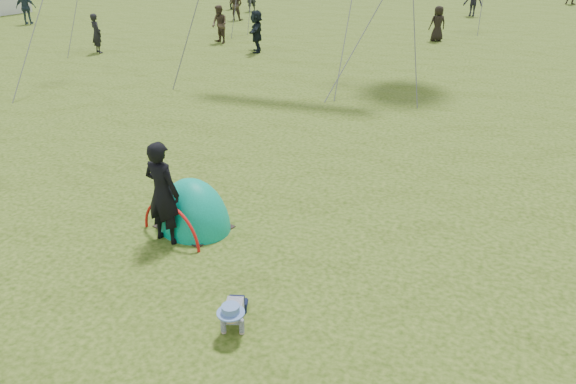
% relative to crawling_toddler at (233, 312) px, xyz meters
% --- Properties ---
extents(ground, '(140.00, 140.00, 0.00)m').
position_rel_crawling_toddler_xyz_m(ground, '(-0.88, -0.74, -0.27)').
color(ground, '#1E3808').
extents(crawling_toddler, '(0.67, 0.82, 0.55)m').
position_rel_crawling_toddler_xyz_m(crawling_toddler, '(0.00, 0.00, 0.00)').
color(crawling_toddler, black).
rests_on(crawling_toddler, ground).
extents(popup_tent, '(1.86, 1.70, 1.97)m').
position_rel_crawling_toddler_xyz_m(popup_tent, '(-1.87, 2.43, -0.27)').
color(popup_tent, '#087D59').
rests_on(popup_tent, ground).
extents(standing_adult, '(0.78, 0.60, 1.92)m').
position_rel_crawling_toddler_xyz_m(standing_adult, '(-2.12, 1.86, 0.69)').
color(standing_adult, black).
rests_on(standing_adult, ground).
extents(crowd_person_1, '(1.02, 0.97, 1.67)m').
position_rel_crawling_toddler_xyz_m(crowd_person_1, '(-8.37, 18.01, 0.56)').
color(crowd_person_1, '#443529').
rests_on(crowd_person_1, ground).
extents(crowd_person_3, '(1.18, 0.80, 1.68)m').
position_rel_crawling_toddler_xyz_m(crowd_person_3, '(2.34, 29.44, 0.57)').
color(crowd_person_3, black).
rests_on(crowd_person_3, ground).
extents(crowd_person_4, '(0.92, 0.82, 1.58)m').
position_rel_crawling_toddler_xyz_m(crowd_person_4, '(1.00, 21.60, 0.51)').
color(crowd_person_4, black).
rests_on(crowd_person_4, ground).
extents(crowd_person_5, '(0.97, 1.69, 1.74)m').
position_rel_crawling_toddler_xyz_m(crowd_person_5, '(-6.12, 16.82, 0.59)').
color(crowd_person_5, black).
rests_on(crowd_person_5, ground).
extents(crowd_person_6, '(0.71, 0.64, 1.62)m').
position_rel_crawling_toddler_xyz_m(crowd_person_6, '(-12.47, 14.57, 0.54)').
color(crowd_person_6, black).
rests_on(crowd_person_6, ground).
extents(crowd_person_13, '(0.83, 0.66, 1.68)m').
position_rel_crawling_toddler_xyz_m(crowd_person_13, '(-10.07, 23.91, 0.56)').
color(crowd_person_13, '#3A3025').
rests_on(crowd_person_13, ground).
extents(crowd_person_14, '(1.09, 0.80, 1.72)m').
position_rel_crawling_toddler_xyz_m(crowd_person_14, '(-20.15, 19.25, 0.58)').
color(crowd_person_14, '#273845').
rests_on(crowd_person_14, ground).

